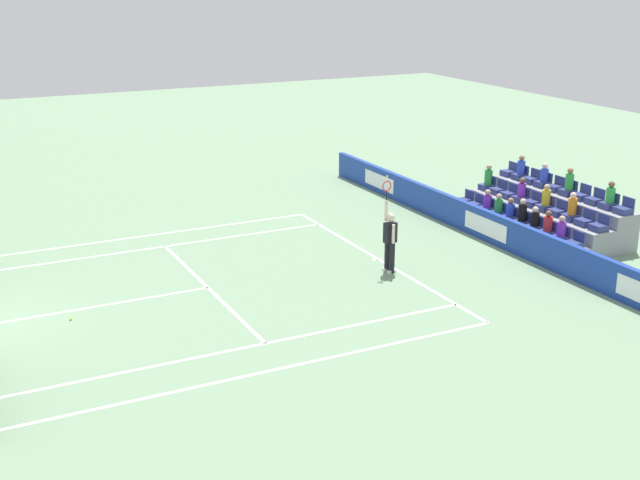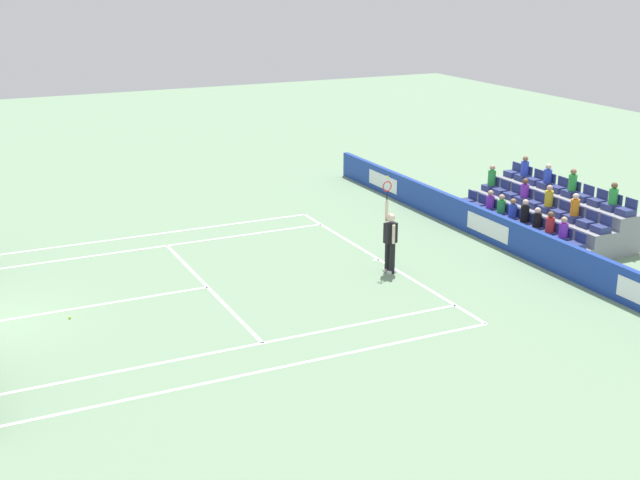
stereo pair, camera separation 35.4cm
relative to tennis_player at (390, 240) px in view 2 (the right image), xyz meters
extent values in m
cube|color=white|center=(1.10, -0.27, -0.99)|extent=(10.97, 0.10, 0.01)
cube|color=white|center=(1.10, 5.22, -0.99)|extent=(8.23, 0.10, 0.01)
cube|color=white|center=(1.10, 8.42, -0.99)|extent=(0.10, 6.40, 0.01)
cube|color=white|center=(5.21, 5.68, -0.99)|extent=(0.10, 11.89, 0.01)
cube|color=white|center=(-3.02, 5.68, -0.99)|extent=(0.10, 11.89, 0.01)
cube|color=white|center=(6.58, 5.68, -0.99)|extent=(0.10, 11.89, 0.01)
cube|color=white|center=(-4.39, 5.68, -0.99)|extent=(0.10, 11.89, 0.01)
cube|color=white|center=(1.10, -0.17, -0.99)|extent=(0.10, 0.20, 0.01)
cube|color=#193899|center=(1.10, -4.39, -0.49)|extent=(20.52, 0.20, 1.00)
cube|color=white|center=(1.10, -4.28, -0.49)|extent=(2.19, 0.01, 0.56)
cube|color=white|center=(7.94, -4.28, -0.49)|extent=(2.19, 0.01, 0.56)
cylinder|color=black|center=(-0.13, -0.01, -0.54)|extent=(0.16, 0.16, 0.90)
cylinder|color=black|center=(0.11, 0.01, -0.54)|extent=(0.16, 0.16, 0.90)
cube|color=white|center=(-0.13, -0.01, -0.95)|extent=(0.15, 0.27, 0.08)
cube|color=white|center=(0.11, 0.01, -0.95)|extent=(0.15, 0.27, 0.08)
cube|color=black|center=(-0.01, 0.00, 0.21)|extent=(0.25, 0.38, 0.60)
sphere|color=beige|center=(-0.01, 0.00, 0.67)|extent=(0.24, 0.24, 0.24)
cylinder|color=beige|center=(0.21, 0.02, 0.82)|extent=(0.09, 0.09, 0.62)
cylinder|color=beige|center=(-0.23, 0.03, 0.23)|extent=(0.09, 0.09, 0.56)
cylinder|color=black|center=(0.21, 0.02, 1.27)|extent=(0.04, 0.04, 0.28)
torus|color=red|center=(0.21, 0.02, 1.55)|extent=(0.06, 0.31, 0.31)
sphere|color=#D1E533|center=(0.21, 0.02, 1.83)|extent=(0.07, 0.07, 0.07)
cube|color=gray|center=(1.10, -5.47, -0.78)|extent=(6.20, 0.95, 0.42)
cube|color=navy|center=(-1.69, -5.47, -0.47)|extent=(0.48, 0.44, 0.20)
cube|color=navy|center=(-1.69, -5.67, -0.22)|extent=(0.48, 0.04, 0.30)
cube|color=navy|center=(-1.07, -5.47, -0.47)|extent=(0.48, 0.44, 0.20)
cube|color=navy|center=(-1.07, -5.67, -0.22)|extent=(0.48, 0.04, 0.30)
cube|color=navy|center=(-0.45, -5.47, -0.47)|extent=(0.48, 0.44, 0.20)
cube|color=navy|center=(-0.45, -5.67, -0.22)|extent=(0.48, 0.04, 0.30)
cube|color=navy|center=(0.17, -5.47, -0.47)|extent=(0.48, 0.44, 0.20)
cube|color=navy|center=(0.17, -5.67, -0.22)|extent=(0.48, 0.04, 0.30)
cube|color=navy|center=(0.79, -5.47, -0.47)|extent=(0.48, 0.44, 0.20)
cube|color=navy|center=(0.79, -5.67, -0.22)|extent=(0.48, 0.04, 0.30)
cube|color=navy|center=(1.41, -5.47, -0.47)|extent=(0.48, 0.44, 0.20)
cube|color=navy|center=(1.41, -5.67, -0.22)|extent=(0.48, 0.04, 0.30)
cube|color=navy|center=(2.03, -5.47, -0.47)|extent=(0.48, 0.44, 0.20)
cube|color=navy|center=(2.03, -5.67, -0.22)|extent=(0.48, 0.04, 0.30)
cube|color=navy|center=(2.65, -5.47, -0.47)|extent=(0.48, 0.44, 0.20)
cube|color=navy|center=(2.65, -5.67, -0.22)|extent=(0.48, 0.04, 0.30)
cube|color=navy|center=(3.27, -5.47, -0.47)|extent=(0.48, 0.44, 0.20)
cube|color=navy|center=(3.27, -5.67, -0.22)|extent=(0.48, 0.04, 0.30)
cube|color=navy|center=(3.89, -5.47, -0.47)|extent=(0.48, 0.44, 0.20)
cube|color=navy|center=(3.89, -5.67, -0.22)|extent=(0.48, 0.04, 0.30)
cube|color=gray|center=(1.10, -6.42, -0.57)|extent=(6.20, 0.95, 0.84)
cube|color=navy|center=(-1.69, -6.42, -0.05)|extent=(0.48, 0.44, 0.20)
cube|color=navy|center=(-1.69, -6.62, 0.20)|extent=(0.48, 0.04, 0.30)
cube|color=navy|center=(-1.07, -6.42, -0.05)|extent=(0.48, 0.44, 0.20)
cube|color=navy|center=(-1.07, -6.62, 0.20)|extent=(0.48, 0.04, 0.30)
cube|color=navy|center=(-0.45, -6.42, -0.05)|extent=(0.48, 0.44, 0.20)
cube|color=navy|center=(-0.45, -6.62, 0.20)|extent=(0.48, 0.04, 0.30)
cube|color=navy|center=(0.17, -6.42, -0.05)|extent=(0.48, 0.44, 0.20)
cube|color=navy|center=(0.17, -6.62, 0.20)|extent=(0.48, 0.04, 0.30)
cube|color=navy|center=(0.79, -6.42, -0.05)|extent=(0.48, 0.44, 0.20)
cube|color=navy|center=(0.79, -6.62, 0.20)|extent=(0.48, 0.04, 0.30)
cube|color=navy|center=(1.41, -6.42, -0.05)|extent=(0.48, 0.44, 0.20)
cube|color=navy|center=(1.41, -6.62, 0.20)|extent=(0.48, 0.04, 0.30)
cube|color=navy|center=(2.03, -6.42, -0.05)|extent=(0.48, 0.44, 0.20)
cube|color=navy|center=(2.03, -6.62, 0.20)|extent=(0.48, 0.04, 0.30)
cube|color=navy|center=(2.65, -6.42, -0.05)|extent=(0.48, 0.44, 0.20)
cube|color=navy|center=(2.65, -6.62, 0.20)|extent=(0.48, 0.04, 0.30)
cube|color=navy|center=(3.27, -6.42, -0.05)|extent=(0.48, 0.44, 0.20)
cube|color=navy|center=(3.27, -6.62, 0.20)|extent=(0.48, 0.04, 0.30)
cube|color=navy|center=(3.89, -6.42, -0.05)|extent=(0.48, 0.44, 0.20)
cube|color=navy|center=(3.89, -6.62, 0.20)|extent=(0.48, 0.04, 0.30)
cube|color=gray|center=(1.10, -7.37, -0.36)|extent=(6.20, 0.95, 1.26)
cube|color=navy|center=(-1.69, -7.37, 0.37)|extent=(0.48, 0.44, 0.20)
cube|color=navy|center=(-1.69, -7.57, 0.62)|extent=(0.48, 0.04, 0.30)
cube|color=navy|center=(-1.07, -7.37, 0.37)|extent=(0.48, 0.44, 0.20)
cube|color=navy|center=(-1.07, -7.57, 0.62)|extent=(0.48, 0.04, 0.30)
cube|color=navy|center=(-0.45, -7.37, 0.37)|extent=(0.48, 0.44, 0.20)
cube|color=navy|center=(-0.45, -7.57, 0.62)|extent=(0.48, 0.04, 0.30)
cube|color=navy|center=(0.17, -7.37, 0.37)|extent=(0.48, 0.44, 0.20)
cube|color=navy|center=(0.17, -7.57, 0.62)|extent=(0.48, 0.04, 0.30)
cube|color=navy|center=(0.79, -7.37, 0.37)|extent=(0.48, 0.44, 0.20)
cube|color=navy|center=(0.79, -7.57, 0.62)|extent=(0.48, 0.04, 0.30)
cube|color=navy|center=(1.41, -7.37, 0.37)|extent=(0.48, 0.44, 0.20)
cube|color=navy|center=(1.41, -7.57, 0.62)|extent=(0.48, 0.04, 0.30)
cube|color=navy|center=(2.03, -7.37, 0.37)|extent=(0.48, 0.44, 0.20)
cube|color=navy|center=(2.03, -7.57, 0.62)|extent=(0.48, 0.04, 0.30)
cube|color=navy|center=(2.65, -7.37, 0.37)|extent=(0.48, 0.44, 0.20)
cube|color=navy|center=(2.65, -7.57, 0.62)|extent=(0.48, 0.04, 0.30)
cube|color=navy|center=(3.27, -7.37, 0.37)|extent=(0.48, 0.44, 0.20)
cube|color=navy|center=(3.27, -7.57, 0.62)|extent=(0.48, 0.04, 0.30)
cube|color=navy|center=(3.89, -7.37, 0.37)|extent=(0.48, 0.44, 0.20)
cube|color=navy|center=(3.89, -7.57, 0.62)|extent=(0.48, 0.04, 0.30)
cylinder|color=orange|center=(-0.45, -6.47, 0.31)|extent=(0.28, 0.28, 0.52)
sphere|color=beige|center=(-0.45, -6.47, 0.66)|extent=(0.20, 0.20, 0.20)
cylinder|color=black|center=(0.79, -5.52, -0.10)|extent=(0.28, 0.28, 0.55)
sphere|color=beige|center=(0.79, -5.52, 0.28)|extent=(0.20, 0.20, 0.20)
cylinder|color=green|center=(3.89, -6.47, 0.32)|extent=(0.28, 0.28, 0.54)
sphere|color=#D3A884|center=(3.89, -6.47, 0.69)|extent=(0.20, 0.20, 0.20)
cylinder|color=black|center=(0.17, -5.52, -0.16)|extent=(0.28, 0.28, 0.43)
sphere|color=beige|center=(0.17, -5.52, 0.16)|extent=(0.20, 0.20, 0.20)
cylinder|color=green|center=(0.79, -7.42, 0.74)|extent=(0.28, 0.28, 0.54)
sphere|color=#9E7251|center=(0.79, -7.42, 1.11)|extent=(0.20, 0.20, 0.20)
cylinder|color=red|center=(-0.45, -5.52, -0.14)|extent=(0.28, 0.28, 0.46)
sphere|color=brown|center=(-0.45, -5.52, 0.18)|extent=(0.20, 0.20, 0.20)
cylinder|color=blue|center=(2.03, -7.42, 0.69)|extent=(0.28, 0.28, 0.45)
sphere|color=beige|center=(2.03, -7.42, 1.02)|extent=(0.20, 0.20, 0.20)
cylinder|color=green|center=(-1.07, -7.42, 0.71)|extent=(0.28, 0.28, 0.49)
sphere|color=brown|center=(-1.07, -7.42, 1.06)|extent=(0.20, 0.20, 0.20)
cylinder|color=green|center=(2.03, -5.52, -0.16)|extent=(0.28, 0.28, 0.42)
sphere|color=#D3A884|center=(2.03, -5.52, 0.15)|extent=(0.20, 0.20, 0.20)
cylinder|color=purple|center=(2.65, -5.52, -0.16)|extent=(0.28, 0.28, 0.42)
sphere|color=#D3A884|center=(2.65, -5.52, 0.15)|extent=(0.20, 0.20, 0.20)
cylinder|color=purple|center=(2.03, -6.47, 0.27)|extent=(0.28, 0.28, 0.45)
sphere|color=brown|center=(2.03, -6.47, 0.60)|extent=(0.20, 0.20, 0.20)
cylinder|color=blue|center=(1.41, -5.52, -0.16)|extent=(0.28, 0.28, 0.43)
sphere|color=#9E7251|center=(1.41, -5.52, 0.15)|extent=(0.20, 0.20, 0.20)
cylinder|color=yellow|center=(0.79, -6.47, 0.30)|extent=(0.28, 0.28, 0.50)
sphere|color=#D3A884|center=(0.79, -6.47, 0.65)|extent=(0.20, 0.20, 0.20)
cylinder|color=purple|center=(-1.07, -5.52, -0.15)|extent=(0.28, 0.28, 0.45)
sphere|color=#D3A884|center=(-1.07, -5.52, 0.18)|extent=(0.20, 0.20, 0.20)
cylinder|color=blue|center=(3.27, -7.42, 0.71)|extent=(0.28, 0.28, 0.48)
sphere|color=#9E7251|center=(3.27, -7.42, 1.05)|extent=(0.20, 0.20, 0.20)
sphere|color=#D1E533|center=(0.48, 9.10, -0.96)|extent=(0.07, 0.07, 0.07)
camera|label=1|loc=(-20.06, 12.26, 7.52)|focal=47.56mm
camera|label=2|loc=(-20.22, 11.94, 7.52)|focal=47.56mm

